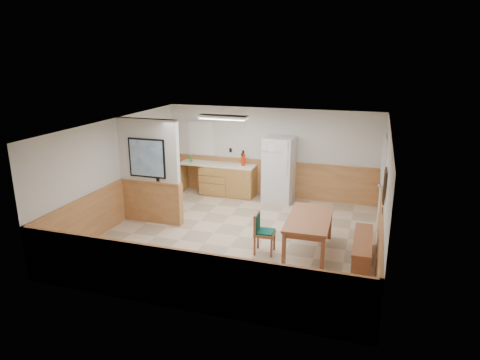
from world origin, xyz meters
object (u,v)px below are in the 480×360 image
(soap_bottle, at_px, (191,159))
(refrigerator, at_px, (279,170))
(dining_table, at_px, (309,222))
(dining_bench, at_px, (363,243))
(fire_extinguisher, at_px, (243,159))
(dining_chair, at_px, (261,230))

(soap_bottle, bearing_deg, refrigerator, -0.71)
(dining_table, height_order, soap_bottle, soap_bottle)
(refrigerator, bearing_deg, soap_bottle, -177.38)
(dining_bench, distance_m, fire_extinguisher, 4.62)
(refrigerator, height_order, dining_bench, refrigerator)
(soap_bottle, bearing_deg, dining_chair, -47.77)
(dining_bench, distance_m, dining_chair, 2.02)
(refrigerator, height_order, dining_table, refrigerator)
(dining_bench, xyz_separation_m, soap_bottle, (-4.97, 2.99, 0.65))
(dining_table, bearing_deg, dining_bench, -2.73)
(dining_bench, xyz_separation_m, fire_extinguisher, (-3.40, 3.03, 0.75))
(dining_chair, distance_m, fire_extinguisher, 3.66)
(refrigerator, height_order, fire_extinguisher, refrigerator)
(dining_table, distance_m, dining_chair, 0.99)
(dining_table, xyz_separation_m, dining_bench, (1.06, -0.03, -0.31))
(dining_bench, height_order, fire_extinguisher, fire_extinguisher)
(fire_extinguisher, relative_size, soap_bottle, 2.25)
(dining_table, xyz_separation_m, dining_chair, (-0.92, -0.32, -0.16))
(dining_table, bearing_deg, fire_extinguisher, 126.50)
(refrigerator, xyz_separation_m, dining_table, (1.30, -2.93, -0.23))
(soap_bottle, bearing_deg, dining_bench, -31.05)
(refrigerator, xyz_separation_m, dining_bench, (2.36, -2.96, -0.55))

